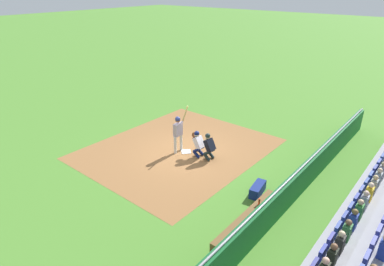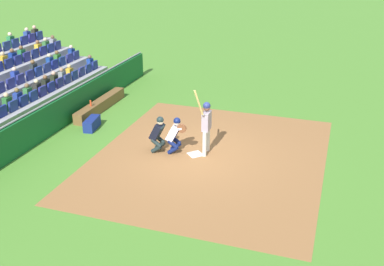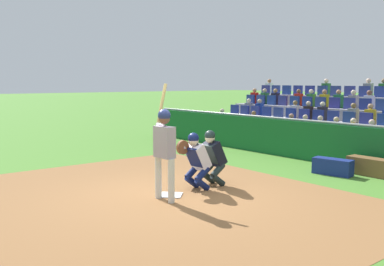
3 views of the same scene
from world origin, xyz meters
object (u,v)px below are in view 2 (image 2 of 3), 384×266
Objects in this scene: home_plate_umpire at (158,132)px; dugout_bench at (101,105)px; home_plate_marker at (195,154)px; water_bottle_on_bench at (91,103)px; equipment_duffel_bag at (92,124)px; batter_at_plate at (206,122)px; catcher_crouching at (175,133)px.

dugout_bench is (-2.92, -3.77, -0.48)m from home_plate_umpire.
water_bottle_on_bench reaches higher than home_plate_marker.
home_plate_marker is 4.46m from equipment_duffel_bag.
water_bottle_on_bench is at bearing -111.98° from home_plate_marker.
home_plate_umpire is 4.34m from water_bottle_on_bench.
home_plate_umpire is 5.27× the size of water_bottle_on_bench.
home_plate_umpire reaches higher than dugout_bench.
home_plate_marker is 1.17m from batter_at_plate.
catcher_crouching is 1.00× the size of home_plate_umpire.
batter_at_plate is 5.64m from water_bottle_on_bench.
water_bottle_on_bench is (0.77, 0.01, 0.34)m from dugout_bench.
dugout_bench reaches higher than home_plate_marker.
equipment_duffel_bag is at bearing 30.41° from water_bottle_on_bench.
batter_at_plate is 1.80× the size of catcher_crouching.
water_bottle_on_bench is at bearing -119.81° from home_plate_umpire.
catcher_crouching is (0.25, -0.99, -0.42)m from batter_at_plate.
batter_at_plate is at bearing 71.09° from water_bottle_on_bench.
catcher_crouching is at bearing 64.41° from water_bottle_on_bench.
home_plate_umpire is (0.13, -1.25, 0.68)m from home_plate_marker.
home_plate_marker is at bearing 96.01° from home_plate_umpire.
home_plate_umpire reaches higher than catcher_crouching.
catcher_crouching is 3.83m from equipment_duffel_bag.
equipment_duffel_bag is (-1.04, -3.11, -0.49)m from home_plate_umpire.
home_plate_umpire is at bearing 52.22° from dugout_bench.
dugout_bench is at bearing -170.16° from equipment_duffel_bag.
batter_at_plate reaches higher than home_plate_umpire.
catcher_crouching is 0.57m from home_plate_umpire.
catcher_crouching is 1.33× the size of equipment_duffel_bag.
equipment_duffel_bag is at bearing -101.79° from home_plate_marker.
dugout_bench is 14.92× the size of water_bottle_on_bench.
water_bottle_on_bench is at bearing -159.15° from equipment_duffel_bag.
catcher_crouching reaches higher than equipment_duffel_bag.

